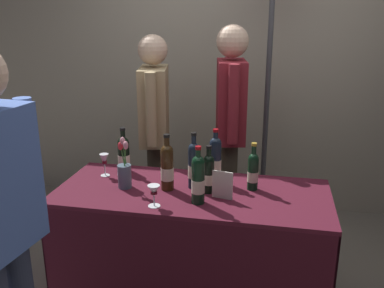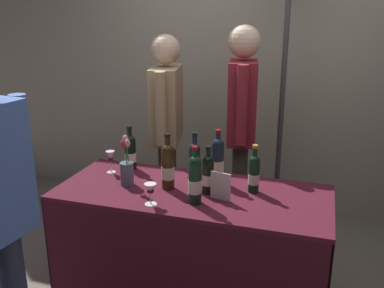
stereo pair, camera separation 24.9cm
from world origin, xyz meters
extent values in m
cube|color=#B2A893|center=(0.00, 1.65, 1.59)|extent=(6.92, 0.12, 3.18)
cube|color=#4C1423|center=(0.00, 0.00, 0.78)|extent=(1.67, 0.70, 0.02)
cube|color=#3E101D|center=(0.00, -0.35, 0.39)|extent=(1.67, 0.01, 0.77)
cube|color=#3E101D|center=(0.00, 0.35, 0.39)|extent=(1.67, 0.01, 0.77)
cube|color=#3E101D|center=(-0.83, 0.00, 0.39)|extent=(0.01, 0.70, 0.77)
cube|color=#3E101D|center=(0.83, 0.00, 0.39)|extent=(0.01, 0.70, 0.77)
cylinder|color=#192333|center=(0.00, 0.05, 0.92)|extent=(0.07, 0.07, 0.26)
sphere|color=#192333|center=(0.00, 0.05, 1.05)|extent=(0.07, 0.07, 0.07)
cylinder|color=#192333|center=(0.00, 0.05, 1.09)|extent=(0.03, 0.03, 0.08)
cylinder|color=black|center=(0.00, 0.05, 1.14)|extent=(0.03, 0.03, 0.02)
cylinder|color=beige|center=(0.00, 0.05, 0.90)|extent=(0.07, 0.07, 0.08)
cylinder|color=black|center=(0.36, 0.10, 0.90)|extent=(0.07, 0.07, 0.20)
sphere|color=black|center=(0.36, 0.10, 1.00)|extent=(0.06, 0.06, 0.06)
cylinder|color=black|center=(0.36, 0.10, 1.04)|extent=(0.03, 0.03, 0.08)
cylinder|color=#B7932D|center=(0.36, 0.10, 1.09)|extent=(0.03, 0.03, 0.02)
cylinder|color=beige|center=(0.36, 0.10, 0.88)|extent=(0.07, 0.07, 0.06)
cylinder|color=black|center=(0.07, -0.16, 0.92)|extent=(0.07, 0.07, 0.25)
sphere|color=black|center=(0.07, -0.16, 1.04)|extent=(0.07, 0.07, 0.07)
cylinder|color=black|center=(0.07, -0.16, 1.08)|extent=(0.03, 0.03, 0.07)
cylinder|color=maroon|center=(0.07, -0.16, 1.13)|extent=(0.03, 0.03, 0.02)
cylinder|color=beige|center=(0.07, -0.16, 0.90)|extent=(0.08, 0.08, 0.08)
cylinder|color=#38230F|center=(-0.15, -0.01, 0.92)|extent=(0.08, 0.08, 0.25)
sphere|color=#38230F|center=(-0.15, -0.01, 1.05)|extent=(0.08, 0.08, 0.08)
cylinder|color=#38230F|center=(-0.15, -0.01, 1.09)|extent=(0.03, 0.03, 0.09)
cylinder|color=black|center=(-0.15, -0.01, 1.14)|extent=(0.04, 0.04, 0.02)
cylinder|color=beige|center=(-0.15, -0.01, 0.90)|extent=(0.08, 0.08, 0.08)
cylinder|color=#192333|center=(0.11, 0.18, 0.93)|extent=(0.08, 0.08, 0.26)
sphere|color=#192333|center=(0.11, 0.18, 1.06)|extent=(0.08, 0.08, 0.08)
cylinder|color=#192333|center=(0.11, 0.18, 1.09)|extent=(0.03, 0.03, 0.07)
cylinder|color=maroon|center=(0.11, 0.18, 1.14)|extent=(0.04, 0.04, 0.02)
cylinder|color=beige|center=(0.11, 0.18, 0.91)|extent=(0.08, 0.08, 0.08)
cylinder|color=black|center=(0.10, 0.00, 0.90)|extent=(0.07, 0.07, 0.20)
sphere|color=black|center=(0.10, 0.00, 1.00)|extent=(0.07, 0.07, 0.07)
cylinder|color=black|center=(0.10, 0.00, 1.04)|extent=(0.03, 0.03, 0.07)
cylinder|color=black|center=(0.10, 0.00, 1.08)|extent=(0.03, 0.03, 0.02)
cylinder|color=beige|center=(0.10, 0.00, 0.88)|extent=(0.07, 0.07, 0.07)
cylinder|color=black|center=(-0.52, 0.24, 0.90)|extent=(0.08, 0.08, 0.20)
sphere|color=black|center=(-0.52, 0.24, 1.00)|extent=(0.08, 0.08, 0.08)
cylinder|color=black|center=(-0.52, 0.24, 1.04)|extent=(0.03, 0.03, 0.09)
cylinder|color=black|center=(-0.52, 0.24, 1.09)|extent=(0.04, 0.04, 0.02)
cylinder|color=beige|center=(-0.52, 0.24, 0.88)|extent=(0.08, 0.08, 0.06)
cylinder|color=silver|center=(-0.62, 0.13, 0.80)|extent=(0.06, 0.06, 0.00)
cylinder|color=silver|center=(-0.62, 0.13, 0.84)|extent=(0.01, 0.01, 0.08)
cone|color=silver|center=(-0.62, 0.13, 0.91)|extent=(0.06, 0.06, 0.07)
cylinder|color=#590C19|center=(-0.62, 0.13, 0.89)|extent=(0.03, 0.03, 0.02)
cylinder|color=silver|center=(-0.17, -0.25, 0.80)|extent=(0.07, 0.07, 0.00)
cylinder|color=silver|center=(-0.17, -0.25, 0.83)|extent=(0.01, 0.01, 0.07)
cone|color=silver|center=(-0.17, -0.25, 0.90)|extent=(0.07, 0.07, 0.06)
cylinder|color=#590C19|center=(-0.17, -0.25, 0.88)|extent=(0.04, 0.04, 0.01)
cylinder|color=slate|center=(-0.42, -0.03, 0.87)|extent=(0.08, 0.08, 0.15)
cylinder|color=#38722D|center=(-0.42, -0.03, 0.97)|extent=(0.04, 0.01, 0.19)
ellipsoid|color=red|center=(-0.44, -0.03, 1.07)|extent=(0.03, 0.03, 0.05)
cylinder|color=#38722D|center=(-0.42, -0.01, 0.98)|extent=(0.01, 0.04, 0.22)
ellipsoid|color=pink|center=(-0.42, -0.02, 1.10)|extent=(0.03, 0.03, 0.05)
cylinder|color=#38722D|center=(-0.41, -0.05, 0.97)|extent=(0.03, 0.01, 0.21)
ellipsoid|color=pink|center=(-0.40, -0.05, 1.08)|extent=(0.03, 0.03, 0.05)
cube|color=silver|center=(0.20, -0.07, 0.88)|extent=(0.12, 0.03, 0.17)
cylinder|color=#4C4233|center=(0.12, 0.92, 0.44)|extent=(0.12, 0.12, 0.88)
cylinder|color=#4C4233|center=(0.15, 0.77, 0.44)|extent=(0.12, 0.12, 0.88)
cube|color=maroon|center=(0.13, 0.85, 1.19)|extent=(0.28, 0.42, 0.62)
sphere|color=beige|center=(0.13, 0.85, 1.64)|extent=(0.24, 0.24, 0.24)
cylinder|color=maroon|center=(0.09, 1.08, 1.21)|extent=(0.08, 0.08, 0.57)
cylinder|color=maroon|center=(0.17, 0.61, 1.21)|extent=(0.08, 0.08, 0.57)
cylinder|color=#4C4233|center=(-0.49, 0.91, 0.42)|extent=(0.12, 0.12, 0.84)
cylinder|color=#4C4233|center=(-0.46, 0.74, 0.42)|extent=(0.12, 0.12, 0.84)
cube|color=tan|center=(-0.47, 0.82, 1.14)|extent=(0.30, 0.49, 0.59)
sphere|color=beige|center=(-0.47, 0.82, 1.57)|extent=(0.23, 0.23, 0.23)
cylinder|color=tan|center=(-0.53, 1.09, 1.16)|extent=(0.08, 0.08, 0.55)
cylinder|color=tan|center=(-0.42, 0.55, 1.16)|extent=(0.08, 0.08, 0.55)
cylinder|color=#4C6BB7|center=(-0.62, -0.70, 1.20)|extent=(0.08, 0.08, 0.57)
cylinder|color=#47474C|center=(0.40, 1.19, 1.10)|extent=(0.04, 0.04, 2.21)
camera|label=1|loc=(0.47, -2.33, 1.84)|focal=39.55mm
camera|label=2|loc=(0.72, -2.27, 1.84)|focal=39.55mm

